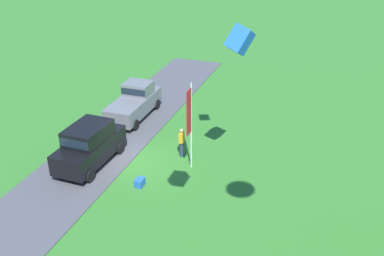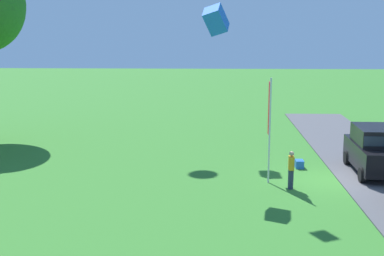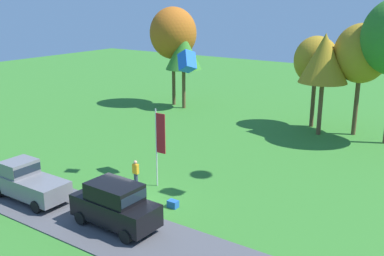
{
  "view_description": "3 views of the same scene",
  "coord_description": "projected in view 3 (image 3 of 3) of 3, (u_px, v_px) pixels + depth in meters",
  "views": [
    {
      "loc": [
        19.03,
        9.96,
        12.7
      ],
      "look_at": [
        2.26,
        4.09,
        3.84
      ],
      "focal_mm": 42.0,
      "sensor_mm": 36.0,
      "label": 1
    },
    {
      "loc": [
        -24.27,
        5.77,
        7.27
      ],
      "look_at": [
        -0.93,
        6.57,
        2.61
      ],
      "focal_mm": 50.0,
      "sensor_mm": 36.0,
      "label": 2
    },
    {
      "loc": [
        15.59,
        -16.62,
        10.93
      ],
      "look_at": [
        0.89,
        4.72,
        3.51
      ],
      "focal_mm": 42.0,
      "sensor_mm": 36.0,
      "label": 3
    }
  ],
  "objects": [
    {
      "name": "tree_left_of_center",
      "position": [
        184.0,
        51.0,
        45.45
      ],
      "size": [
        3.68,
        3.68,
        7.76
      ],
      "color": "brown",
      "rests_on": "ground"
    },
    {
      "name": "tree_far_left",
      "position": [
        324.0,
        59.0,
        36.11
      ],
      "size": [
        3.98,
        3.98,
        8.4
      ],
      "color": "brown",
      "rests_on": "ground"
    },
    {
      "name": "flag_banner",
      "position": [
        159.0,
        138.0,
        26.43
      ],
      "size": [
        0.71,
        0.08,
        4.83
      ],
      "color": "silver",
      "rests_on": "ground"
    },
    {
      "name": "tree_right_of_center",
      "position": [
        361.0,
        54.0,
        35.96
      ],
      "size": [
        4.35,
        4.35,
        9.19
      ],
      "color": "brown",
      "rests_on": "ground"
    },
    {
      "name": "tree_far_right",
      "position": [
        316.0,
        61.0,
        38.62
      ],
      "size": [
        3.79,
        3.79,
        7.99
      ],
      "color": "brown",
      "rests_on": "ground"
    },
    {
      "name": "pavement_strip",
      "position": [
        98.0,
        223.0,
        22.75
      ],
      "size": [
        36.0,
        4.4,
        0.06
      ],
      "primitive_type": "cube",
      "color": "#4C4C51",
      "rests_on": "ground"
    },
    {
      "name": "tree_center_back",
      "position": [
        173.0,
        33.0,
        46.52
      ],
      "size": [
        4.87,
        4.87,
        10.27
      ],
      "color": "brown",
      "rests_on": "ground"
    },
    {
      "name": "person_watching_sky",
      "position": [
        136.0,
        173.0,
        26.96
      ],
      "size": [
        0.36,
        0.24,
        1.71
      ],
      "color": "#2D334C",
      "rests_on": "ground"
    },
    {
      "name": "car_pickup_by_flagpole",
      "position": [
        27.0,
        181.0,
        25.26
      ],
      "size": [
        5.0,
        2.05,
        2.14
      ],
      "color": "slate",
      "rests_on": "ground"
    },
    {
      "name": "car_suv_far_end",
      "position": [
        115.0,
        203.0,
        22.06
      ],
      "size": [
        4.65,
        2.15,
        2.28
      ],
      "color": "black",
      "rests_on": "ground"
    },
    {
      "name": "ground_plane",
      "position": [
        130.0,
        206.0,
        24.67
      ],
      "size": [
        120.0,
        120.0,
        0.0
      ],
      "primitive_type": "plane",
      "color": "#337528"
    },
    {
      "name": "kite_box_topmost",
      "position": [
        187.0,
        61.0,
        27.04
      ],
      "size": [
        1.34,
        1.26,
        1.51
      ],
      "primitive_type": "cube",
      "rotation": [
        -0.51,
        0.3,
        1.25
      ],
      "color": "blue"
    },
    {
      "name": "cooler_box",
      "position": [
        173.0,
        204.0,
        24.48
      ],
      "size": [
        0.56,
        0.4,
        0.4
      ],
      "primitive_type": "cube",
      "color": "blue",
      "rests_on": "ground"
    }
  ]
}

